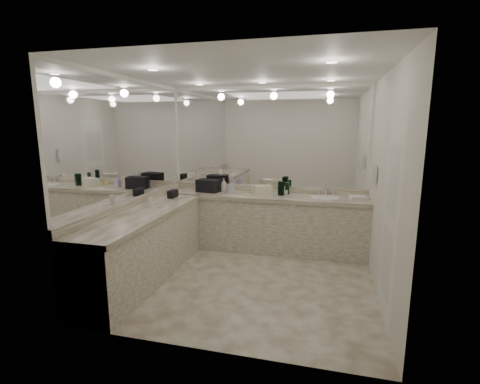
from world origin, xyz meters
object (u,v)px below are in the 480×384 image
(black_toiletry_bag, at_px, (208,186))
(soap_bottle_a, at_px, (224,185))
(sink, at_px, (326,198))
(wall_phone, at_px, (374,174))
(soap_bottle_b, at_px, (231,186))
(cream_cosmetic_case, at_px, (263,190))
(hand_towel, at_px, (358,197))
(soap_bottle_c, at_px, (267,189))

(black_toiletry_bag, height_order, soap_bottle_a, soap_bottle_a)
(sink, distance_m, black_toiletry_bag, 1.89)
(wall_phone, distance_m, soap_bottle_b, 2.19)
(cream_cosmetic_case, xyz_separation_m, hand_towel, (1.44, 0.07, -0.05))
(wall_phone, height_order, black_toiletry_bag, wall_phone)
(sink, height_order, hand_towel, hand_towel)
(sink, distance_m, soap_bottle_c, 0.90)
(cream_cosmetic_case, bearing_deg, black_toiletry_bag, 152.95)
(black_toiletry_bag, xyz_separation_m, hand_towel, (2.36, 0.02, -0.08))
(black_toiletry_bag, bearing_deg, soap_bottle_b, 0.65)
(hand_towel, distance_m, soap_bottle_c, 1.37)
(black_toiletry_bag, bearing_deg, soap_bottle_c, -1.53)
(soap_bottle_b, relative_size, soap_bottle_c, 1.13)
(soap_bottle_c, bearing_deg, wall_phone, -17.99)
(cream_cosmetic_case, bearing_deg, hand_towel, -21.56)
(sink, height_order, soap_bottle_b, soap_bottle_b)
(soap_bottle_a, bearing_deg, black_toiletry_bag, -169.46)
(black_toiletry_bag, xyz_separation_m, cream_cosmetic_case, (0.93, -0.04, -0.03))
(sink, distance_m, wall_phone, 0.91)
(wall_phone, bearing_deg, sink, 140.43)
(wall_phone, xyz_separation_m, black_toiletry_bag, (-2.49, 0.51, -0.35))
(sink, distance_m, hand_towel, 0.48)
(soap_bottle_a, bearing_deg, hand_towel, -0.61)
(wall_phone, height_order, cream_cosmetic_case, wall_phone)
(sink, distance_m, soap_bottle_b, 1.50)
(sink, relative_size, wall_phone, 1.83)
(hand_towel, bearing_deg, cream_cosmetic_case, -177.24)
(cream_cosmetic_case, bearing_deg, wall_phone, -40.99)
(cream_cosmetic_case, distance_m, soap_bottle_b, 0.54)
(sink, bearing_deg, soap_bottle_b, 179.33)
(wall_phone, relative_size, black_toiletry_bag, 0.67)
(sink, xyz_separation_m, black_toiletry_bag, (-1.89, 0.01, 0.11))
(wall_phone, bearing_deg, cream_cosmetic_case, 163.33)
(cream_cosmetic_case, height_order, soap_bottle_b, soap_bottle_b)
(wall_phone, relative_size, soap_bottle_a, 1.04)
(black_toiletry_bag, relative_size, soap_bottle_b, 1.71)
(soap_bottle_c, bearing_deg, black_toiletry_bag, 178.47)
(hand_towel, height_order, soap_bottle_c, soap_bottle_c)
(sink, relative_size, black_toiletry_bag, 1.23)
(black_toiletry_bag, distance_m, soap_bottle_b, 0.39)
(cream_cosmetic_case, height_order, hand_towel, cream_cosmetic_case)
(wall_phone, distance_m, cream_cosmetic_case, 1.68)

